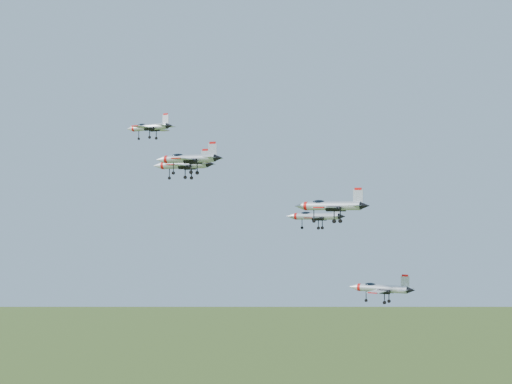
# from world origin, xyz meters

# --- Properties ---
(jet_lead) EXTENTS (11.83, 10.05, 3.21)m
(jet_lead) POSITION_xyz_m (-20.33, 8.34, 150.46)
(jet_lead) COLOR #B1B8BF
(jet_left_high) EXTENTS (13.01, 10.89, 3.48)m
(jet_left_high) POSITION_xyz_m (-8.48, -3.39, 141.80)
(jet_left_high) COLOR #B1B8BF
(jet_right_high) EXTENTS (12.65, 10.54, 3.38)m
(jet_right_high) POSITION_xyz_m (-3.32, -14.60, 142.00)
(jet_right_high) COLOR #B1B8BF
(jet_left_low) EXTENTS (11.98, 10.06, 3.21)m
(jet_left_low) POSITION_xyz_m (14.34, 7.14, 132.28)
(jet_left_low) COLOR #B1B8BF
(jet_right_low) EXTENTS (13.26, 11.26, 3.60)m
(jet_right_low) POSITION_xyz_m (20.22, -11.83, 134.09)
(jet_right_low) COLOR #B1B8BF
(jet_trail) EXTENTS (12.20, 10.37, 3.32)m
(jet_trail) POSITION_xyz_m (27.21, 0.27, 119.65)
(jet_trail) COLOR #B1B8BF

